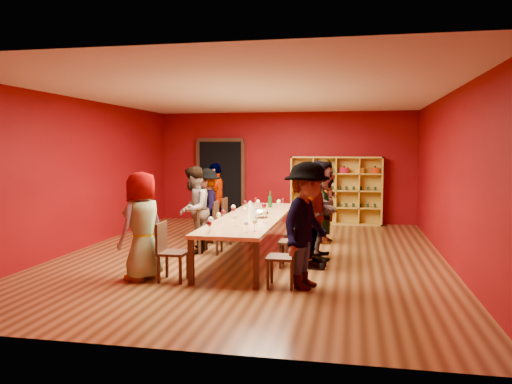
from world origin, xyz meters
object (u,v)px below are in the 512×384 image
at_px(person_left_0, 142,226).
at_px(spittoon_bowl, 260,213).
at_px(chair_person_left_0, 168,248).
at_px(person_right_0, 307,225).
at_px(chair_person_right_4, 309,219).
at_px(chair_person_left_3, 221,220).
at_px(person_right_1, 314,216).
at_px(chair_person_left_2, 207,228).
at_px(person_left_3, 207,206).
at_px(person_right_2, 320,209).
at_px(person_left_4, 216,200).
at_px(chair_person_right_0, 287,253).
at_px(tasting_table, 253,219).
at_px(chair_person_right_1, 296,238).
at_px(chair_person_right_2, 301,231).
at_px(person_right_4, 326,201).
at_px(chair_person_left_4, 229,215).
at_px(shelving_unit, 336,187).
at_px(wine_bottle, 270,201).
at_px(person_left_2, 193,210).

bearing_deg(person_left_0, spittoon_bowl, 161.84).
xyz_separation_m(chair_person_left_0, person_right_0, (2.11, 0.00, 0.42)).
distance_m(chair_person_left_0, chair_person_right_4, 4.01).
height_order(chair_person_left_3, person_right_1, person_right_1).
height_order(person_left_0, chair_person_left_2, person_left_0).
xyz_separation_m(person_left_3, person_right_2, (2.47, -1.05, 0.11)).
distance_m(person_left_4, chair_person_right_0, 4.41).
xyz_separation_m(chair_person_right_4, spittoon_bowl, (-0.74, -1.75, 0.33)).
relative_size(person_right_2, chair_person_right_4, 2.03).
bearing_deg(person_left_0, chair_person_left_2, -170.21).
distance_m(tasting_table, chair_person_right_1, 1.20).
distance_m(person_right_1, chair_person_right_2, 0.94).
bearing_deg(person_right_0, chair_person_right_4, 24.27).
height_order(person_left_3, person_right_4, person_right_4).
bearing_deg(chair_person_right_2, person_left_0, -137.61).
bearing_deg(spittoon_bowl, chair_person_left_4, 118.12).
relative_size(shelving_unit, chair_person_left_3, 2.70).
xyz_separation_m(chair_person_left_3, spittoon_bowl, (1.08, -1.27, 0.33)).
xyz_separation_m(chair_person_left_4, person_left_4, (-0.32, 0.00, 0.35)).
bearing_deg(person_right_1, wine_bottle, 29.71).
relative_size(person_right_0, person_right_1, 1.03).
height_order(shelving_unit, person_left_4, shelving_unit).
distance_m(person_left_2, chair_person_right_2, 2.11).
xyz_separation_m(shelving_unit, chair_person_left_2, (-2.31, -4.28, -0.49)).
height_order(person_left_2, person_left_3, person_left_2).
bearing_deg(shelving_unit, person_right_1, -92.27).
bearing_deg(tasting_table, person_right_2, 1.92).
relative_size(tasting_table, spittoon_bowl, 13.97).
height_order(person_left_0, chair_person_right_2, person_left_0).
xyz_separation_m(person_left_3, chair_person_right_2, (2.13, -1.05, -0.30)).
bearing_deg(person_left_4, person_right_0, 29.67).
xyz_separation_m(person_right_0, person_right_1, (-0.00, 1.24, -0.02)).
distance_m(chair_person_left_3, chair_person_right_2, 2.10).
relative_size(chair_person_left_3, person_right_1, 0.50).
height_order(chair_person_left_0, person_left_2, person_left_2).
distance_m(chair_person_left_3, person_right_0, 3.76).
distance_m(person_right_0, spittoon_bowl, 2.09).
height_order(chair_person_right_1, spittoon_bowl, spittoon_bowl).
distance_m(chair_person_right_0, chair_person_right_1, 1.24).
bearing_deg(chair_person_right_0, spittoon_bowl, 112.17).
height_order(person_right_0, chair_person_right_4, person_right_0).
xyz_separation_m(chair_person_right_2, chair_person_right_4, (0.00, 1.53, 0.00)).
relative_size(person_right_0, chair_person_right_2, 2.05).
height_order(chair_person_left_2, chair_person_right_2, same).
distance_m(chair_person_left_2, person_right_1, 2.28).
xyz_separation_m(chair_person_left_4, person_right_1, (2.11, -2.60, 0.39)).
distance_m(chair_person_left_4, person_right_1, 3.36).
height_order(shelving_unit, chair_person_left_4, shelving_unit).
height_order(tasting_table, shelving_unit, shelving_unit).
height_order(person_left_3, spittoon_bowl, person_left_3).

